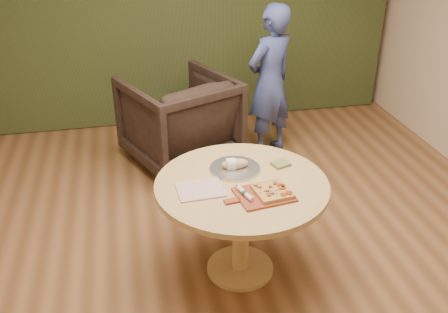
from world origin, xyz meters
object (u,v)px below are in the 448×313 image
flatbread_pizza (273,191)px  bread_roll (234,164)px  pizza_paddle (263,195)px  serving_tray (235,168)px  armchair (179,116)px  person_standing (270,82)px  cutlery_roll (245,193)px  pedestal_table (241,200)px

flatbread_pizza → bread_roll: 0.41m
flatbread_pizza → pizza_paddle: bearing=179.8°
serving_tray → armchair: size_ratio=0.36×
pizza_paddle → serving_tray: serving_tray is taller
armchair → person_standing: size_ratio=0.64×
pizza_paddle → bread_roll: 0.39m
bread_roll → person_standing: person_standing is taller
flatbread_pizza → cutlery_roll: (-0.18, 0.01, 0.00)m
pizza_paddle → armchair: size_ratio=0.47×
pedestal_table → armchair: bearing=96.5°
pedestal_table → flatbread_pizza: (0.16, -0.19, 0.17)m
bread_roll → armchair: (-0.19, 1.61, -0.30)m
pizza_paddle → flatbread_pizza: flatbread_pizza is taller
pedestal_table → person_standing: bearing=68.1°
serving_tray → bread_roll: bearing=180.0°
bread_roll → cutlery_roll: bearing=-91.4°
pedestal_table → serving_tray: 0.24m
pedestal_table → flatbread_pizza: size_ratio=4.71×
pedestal_table → cutlery_roll: (-0.02, -0.18, 0.17)m
armchair → person_standing: (0.93, 0.01, 0.28)m
pedestal_table → person_standing: person_standing is taller
cutlery_roll → serving_tray: bearing=70.3°
cutlery_roll → serving_tray: size_ratio=0.55×
bread_roll → person_standing: (0.74, 1.62, -0.01)m
armchair → person_standing: 0.97m
pizza_paddle → serving_tray: bearing=96.1°
flatbread_pizza → armchair: 2.04m
pedestal_table → bread_roll: (-0.01, 0.18, 0.18)m
flatbread_pizza → serving_tray: size_ratio=0.70×
pedestal_table → pizza_paddle: pizza_paddle is taller
pedestal_table → person_standing: 1.95m
flatbread_pizza → serving_tray: bearing=113.5°
pedestal_table → serving_tray: (-0.01, 0.18, 0.15)m
pizza_paddle → flatbread_pizza: (0.07, -0.00, 0.02)m
pedestal_table → bread_roll: bearing=94.5°
flatbread_pizza → serving_tray: 0.41m
pedestal_table → pizza_paddle: size_ratio=2.53×
pizza_paddle → bread_roll: bearing=97.4°
bread_roll → person_standing: 1.78m
cutlery_roll → serving_tray: 0.37m
pizza_paddle → cutlery_roll: cutlery_roll is taller
pizza_paddle → armchair: 2.03m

